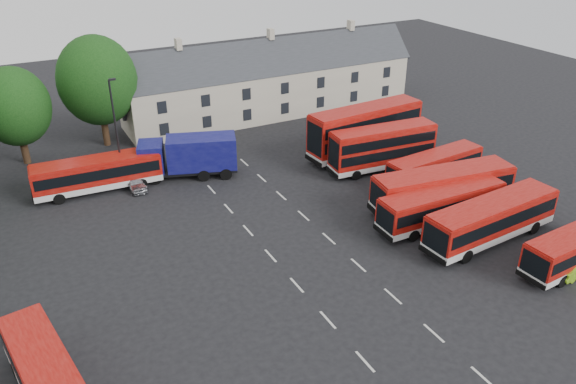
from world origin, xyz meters
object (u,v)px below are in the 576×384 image
object	(u,v)px
silver_car	(135,182)
lamppost	(116,130)
bus_west	(50,382)
box_truck	(190,155)
bus_dd_south	(383,146)
lime_car	(576,264)

from	to	relation	value
silver_car	lamppost	world-z (taller)	lamppost
bus_west	lamppost	xyz separation A→B (m)	(9.21, 24.18, 3.46)
lamppost	silver_car	bearing A→B (deg)	-67.66
box_truck	silver_car	size ratio (longest dim) A/B	2.53
box_truck	bus_west	bearing A→B (deg)	-104.64
lamppost	bus_dd_south	bearing A→B (deg)	-20.73
bus_west	lime_car	bearing A→B (deg)	-106.87
lamppost	lime_car	bearing A→B (deg)	-49.59
bus_dd_south	lime_car	xyz separation A→B (m)	(1.79, -20.13, -1.75)
bus_dd_south	box_truck	xyz separation A→B (m)	(-16.69, 7.12, -0.26)
bus_dd_south	silver_car	distance (m)	23.17
bus_west	silver_car	size ratio (longest dim) A/B	2.90
bus_dd_south	lime_car	size ratio (longest dim) A/B	2.52
bus_dd_south	box_truck	distance (m)	18.15
box_truck	lime_car	bearing A→B (deg)	-36.81
bus_dd_south	silver_car	bearing A→B (deg)	167.33
bus_dd_south	lime_car	world-z (taller)	bus_dd_south
box_truck	silver_car	distance (m)	5.54
bus_west	lime_car	xyz separation A→B (m)	(33.64, -4.51, -1.06)
bus_dd_south	bus_west	bearing A→B (deg)	-148.84
box_truck	lime_car	size ratio (longest dim) A/B	2.20
lime_car	lamppost	size ratio (longest dim) A/B	0.43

